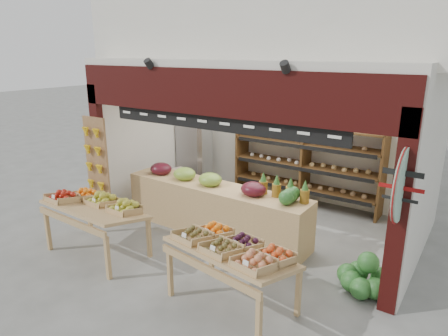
% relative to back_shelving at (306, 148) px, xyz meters
% --- Properties ---
extents(ground, '(60.00, 60.00, 0.00)m').
position_rel_back_shelving_xyz_m(ground, '(-0.30, -1.93, -1.25)').
color(ground, slate).
rests_on(ground, ground).
extents(shop_structure, '(6.36, 5.12, 5.40)m').
position_rel_back_shelving_xyz_m(shop_structure, '(-0.30, -0.32, 2.67)').
color(shop_structure, silver).
rests_on(shop_structure, ground).
extents(banana_board, '(0.60, 0.15, 1.80)m').
position_rel_back_shelving_xyz_m(banana_board, '(-3.03, -3.10, -0.14)').
color(banana_board, olive).
rests_on(banana_board, ground).
extents(gift_sign, '(0.04, 0.93, 0.92)m').
position_rel_back_shelving_xyz_m(gift_sign, '(2.45, -3.08, 0.50)').
color(gift_sign, '#A1CBB3').
rests_on(gift_sign, ground).
extents(back_shelving, '(3.27, 0.54, 2.00)m').
position_rel_back_shelving_xyz_m(back_shelving, '(0.00, 0.00, 0.00)').
color(back_shelving, brown).
rests_on(back_shelving, ground).
extents(refrigerator, '(0.79, 0.79, 1.68)m').
position_rel_back_shelving_xyz_m(refrigerator, '(-2.70, -0.41, -0.41)').
color(refrigerator, silver).
rests_on(refrigerator, ground).
extents(cardboard_stack, '(1.04, 0.75, 0.63)m').
position_rel_back_shelving_xyz_m(cardboard_stack, '(-2.36, -1.18, -1.02)').
color(cardboard_stack, beige).
rests_on(cardboard_stack, ground).
extents(mid_counter, '(3.64, 0.75, 1.13)m').
position_rel_back_shelving_xyz_m(mid_counter, '(-0.76, -2.34, -0.76)').
color(mid_counter, tan).
rests_on(mid_counter, ground).
extents(display_table_left, '(1.70, 0.98, 1.06)m').
position_rel_back_shelving_xyz_m(display_table_left, '(-2.00, -4.01, -0.44)').
color(display_table_left, tan).
rests_on(display_table_left, ground).
extents(display_table_right, '(1.76, 1.15, 1.04)m').
position_rel_back_shelving_xyz_m(display_table_right, '(0.71, -4.03, -0.43)').
color(display_table_right, tan).
rests_on(display_table_right, ground).
extents(watermelon_pile, '(0.73, 0.73, 0.57)m').
position_rel_back_shelving_xyz_m(watermelon_pile, '(2.05, -2.69, -1.06)').
color(watermelon_pile, '#194D1E').
rests_on(watermelon_pile, ground).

